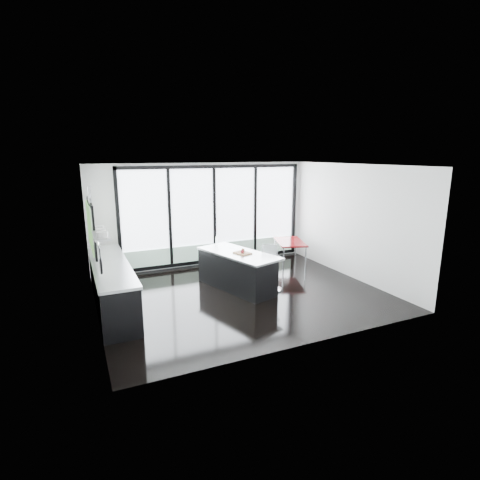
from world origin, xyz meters
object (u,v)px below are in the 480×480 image
bar_stool_near (271,273)px  bar_stool_far (268,265)px  island (236,270)px  red_table (290,253)px

bar_stool_near → bar_stool_far: 0.89m
island → bar_stool_near: size_ratio=2.84×
island → red_table: island is taller
island → bar_stool_near: (0.68, -0.43, -0.04)m
red_table → bar_stool_near: bearing=-132.9°
island → bar_stool_near: island is taller
bar_stool_far → red_table: size_ratio=0.52×
red_table → island: bearing=-151.9°
bar_stool_near → red_table: (1.46, 1.58, -0.06)m
bar_stool_near → bar_stool_far: (0.37, 0.81, -0.07)m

